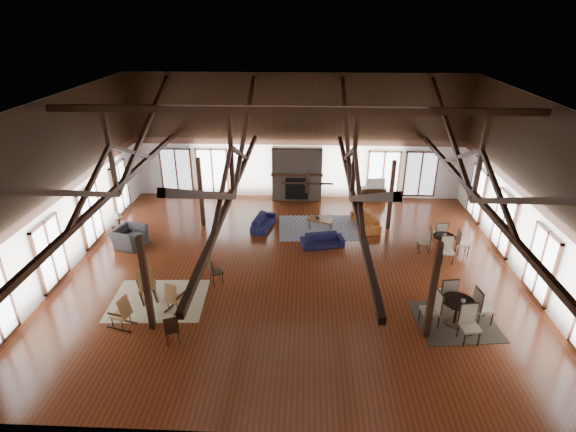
{
  "coord_description": "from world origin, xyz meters",
  "views": [
    {
      "loc": [
        0.47,
        -14.0,
        8.6
      ],
      "look_at": [
        -0.19,
        1.0,
        1.66
      ],
      "focal_mm": 28.0,
      "sensor_mm": 36.0,
      "label": 1
    }
  ],
  "objects_px": {
    "sofa_orange": "(365,220)",
    "armchair": "(129,237)",
    "cafe_table_near": "(457,308)",
    "tv_console": "(373,194)",
    "sofa_navy_left": "(264,222)",
    "cafe_table_far": "(444,241)",
    "sofa_navy_front": "(322,241)",
    "coffee_table": "(320,220)"
  },
  "relations": [
    {
      "from": "sofa_navy_left",
      "to": "sofa_orange",
      "type": "distance_m",
      "value": 4.41
    },
    {
      "from": "tv_console",
      "to": "armchair",
      "type": "bearing_deg",
      "value": -153.0
    },
    {
      "from": "sofa_navy_left",
      "to": "coffee_table",
      "type": "bearing_deg",
      "value": -77.25
    },
    {
      "from": "armchair",
      "to": "cafe_table_far",
      "type": "distance_m",
      "value": 12.29
    },
    {
      "from": "coffee_table",
      "to": "tv_console",
      "type": "relative_size",
      "value": 1.02
    },
    {
      "from": "sofa_orange",
      "to": "armchair",
      "type": "height_order",
      "value": "armchair"
    },
    {
      "from": "sofa_navy_front",
      "to": "tv_console",
      "type": "height_order",
      "value": "tv_console"
    },
    {
      "from": "sofa_navy_front",
      "to": "sofa_navy_left",
      "type": "bearing_deg",
      "value": 134.73
    },
    {
      "from": "sofa_orange",
      "to": "armchair",
      "type": "xyz_separation_m",
      "value": [
        -9.57,
        -2.18,
        0.11
      ]
    },
    {
      "from": "sofa_navy_front",
      "to": "tv_console",
      "type": "bearing_deg",
      "value": 49.23
    },
    {
      "from": "sofa_navy_left",
      "to": "cafe_table_near",
      "type": "height_order",
      "value": "cafe_table_near"
    },
    {
      "from": "coffee_table",
      "to": "cafe_table_near",
      "type": "height_order",
      "value": "cafe_table_near"
    },
    {
      "from": "sofa_navy_left",
      "to": "sofa_orange",
      "type": "relative_size",
      "value": 0.92
    },
    {
      "from": "sofa_orange",
      "to": "armchair",
      "type": "bearing_deg",
      "value": -91.9
    },
    {
      "from": "tv_console",
      "to": "sofa_orange",
      "type": "bearing_deg",
      "value": -103.4
    },
    {
      "from": "coffee_table",
      "to": "sofa_navy_left",
      "type": "bearing_deg",
      "value": -158.51
    },
    {
      "from": "sofa_navy_front",
      "to": "sofa_orange",
      "type": "xyz_separation_m",
      "value": [
        1.91,
        1.89,
        0.03
      ]
    },
    {
      "from": "coffee_table",
      "to": "cafe_table_far",
      "type": "xyz_separation_m",
      "value": [
        4.67,
        -1.97,
        0.14
      ]
    },
    {
      "from": "coffee_table",
      "to": "sofa_navy_front",
      "type": "bearing_deg",
      "value": -67.96
    },
    {
      "from": "sofa_navy_left",
      "to": "cafe_table_near",
      "type": "relative_size",
      "value": 0.77
    },
    {
      "from": "sofa_navy_front",
      "to": "sofa_navy_left",
      "type": "distance_m",
      "value": 2.96
    },
    {
      "from": "coffee_table",
      "to": "cafe_table_far",
      "type": "relative_size",
      "value": 0.63
    },
    {
      "from": "cafe_table_far",
      "to": "tv_console",
      "type": "distance_m",
      "value": 5.66
    },
    {
      "from": "sofa_orange",
      "to": "cafe_table_near",
      "type": "relative_size",
      "value": 0.84
    },
    {
      "from": "cafe_table_far",
      "to": "tv_console",
      "type": "relative_size",
      "value": 1.61
    },
    {
      "from": "cafe_table_far",
      "to": "armchair",
      "type": "bearing_deg",
      "value": 179.77
    },
    {
      "from": "sofa_orange",
      "to": "cafe_table_far",
      "type": "height_order",
      "value": "cafe_table_far"
    },
    {
      "from": "cafe_table_near",
      "to": "armchair",
      "type": "bearing_deg",
      "value": 159.14
    },
    {
      "from": "sofa_orange",
      "to": "cafe_table_near",
      "type": "height_order",
      "value": "cafe_table_near"
    },
    {
      "from": "cafe_table_near",
      "to": "cafe_table_far",
      "type": "distance_m",
      "value": 4.41
    },
    {
      "from": "cafe_table_far",
      "to": "sofa_navy_front",
      "type": "bearing_deg",
      "value": 175.87
    },
    {
      "from": "sofa_navy_front",
      "to": "sofa_navy_left",
      "type": "xyz_separation_m",
      "value": [
        -2.49,
        1.59,
        0.0
      ]
    },
    {
      "from": "cafe_table_far",
      "to": "sofa_navy_left",
      "type": "bearing_deg",
      "value": 164.89
    },
    {
      "from": "sofa_navy_left",
      "to": "armchair",
      "type": "height_order",
      "value": "armchair"
    },
    {
      "from": "cafe_table_near",
      "to": "tv_console",
      "type": "distance_m",
      "value": 9.72
    },
    {
      "from": "sofa_orange",
      "to": "sofa_navy_front",
      "type": "bearing_deg",
      "value": -59.97
    },
    {
      "from": "sofa_navy_front",
      "to": "armchair",
      "type": "bearing_deg",
      "value": 169.37
    },
    {
      "from": "cafe_table_near",
      "to": "tv_console",
      "type": "xyz_separation_m",
      "value": [
        -1.21,
        9.64,
        -0.27
      ]
    },
    {
      "from": "cafe_table_near",
      "to": "sofa_orange",
      "type": "bearing_deg",
      "value": 106.5
    },
    {
      "from": "cafe_table_near",
      "to": "sofa_navy_left",
      "type": "bearing_deg",
      "value": 135.38
    },
    {
      "from": "tv_console",
      "to": "coffee_table",
      "type": "bearing_deg",
      "value": -128.94
    },
    {
      "from": "cafe_table_near",
      "to": "tv_console",
      "type": "bearing_deg",
      "value": 97.16
    }
  ]
}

